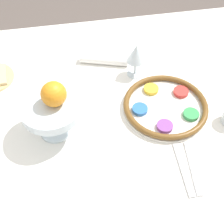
% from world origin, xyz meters
% --- Properties ---
extents(ground_plane, '(8.00, 8.00, 0.00)m').
position_xyz_m(ground_plane, '(0.00, 0.00, 0.00)').
color(ground_plane, '#564C47').
extents(dining_table, '(1.51, 1.07, 0.71)m').
position_xyz_m(dining_table, '(0.00, 0.00, 0.35)').
color(dining_table, white).
rests_on(dining_table, ground_plane).
extents(seder_plate, '(0.29, 0.29, 0.03)m').
position_xyz_m(seder_plate, '(-0.24, 0.04, 0.72)').
color(seder_plate, silver).
rests_on(seder_plate, dining_table).
extents(wine_glass, '(0.07, 0.07, 0.14)m').
position_xyz_m(wine_glass, '(-0.17, -0.15, 0.80)').
color(wine_glass, silver).
rests_on(wine_glass, dining_table).
extents(fruit_stand, '(0.19, 0.19, 0.13)m').
position_xyz_m(fruit_stand, '(0.14, 0.07, 0.81)').
color(fruit_stand, silver).
rests_on(fruit_stand, dining_table).
extents(orange_fruit, '(0.08, 0.08, 0.08)m').
position_xyz_m(orange_fruit, '(0.13, 0.06, 0.87)').
color(orange_fruit, orange).
rests_on(orange_fruit, fruit_stand).
extents(napkin_roll, '(0.19, 0.09, 0.04)m').
position_xyz_m(napkin_roll, '(-0.07, -0.24, 0.72)').
color(napkin_roll, white).
rests_on(napkin_roll, dining_table).
extents(fork_left, '(0.04, 0.18, 0.01)m').
position_xyz_m(fork_left, '(-0.25, 0.28, 0.71)').
color(fork_left, silver).
rests_on(fork_left, dining_table).
extents(fork_right, '(0.03, 0.18, 0.01)m').
position_xyz_m(fork_right, '(-0.22, 0.28, 0.71)').
color(fork_right, silver).
rests_on(fork_right, dining_table).
extents(spoon, '(0.16, 0.04, 0.01)m').
position_xyz_m(spoon, '(-0.10, -0.28, 0.71)').
color(spoon, silver).
rests_on(spoon, dining_table).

